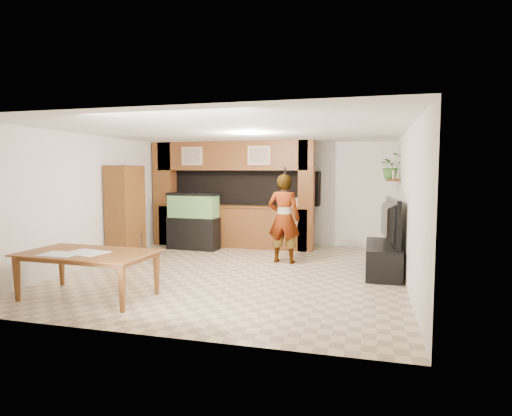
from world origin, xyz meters
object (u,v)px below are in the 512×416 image
(pantry_cabinet, at_px, (126,212))
(dining_table, at_px, (87,275))
(television, at_px, (384,221))
(aquarium, at_px, (193,222))
(person, at_px, (284,218))

(pantry_cabinet, distance_m, dining_table, 3.05)
(television, bearing_deg, aquarium, 67.19)
(aquarium, height_order, television, television)
(pantry_cabinet, height_order, dining_table, pantry_cabinet)
(aquarium, bearing_deg, person, -17.18)
(person, xyz_separation_m, dining_table, (-2.34, -3.19, -0.57))
(pantry_cabinet, height_order, aquarium, pantry_cabinet)
(aquarium, height_order, dining_table, aquarium)
(television, relative_size, person, 0.80)
(pantry_cabinet, xyz_separation_m, aquarium, (1.00, 1.35, -0.34))
(aquarium, relative_size, person, 0.74)
(television, bearing_deg, dining_table, 117.54)
(aquarium, distance_m, dining_table, 4.15)
(person, height_order, dining_table, person)
(person, bearing_deg, aquarium, -18.57)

